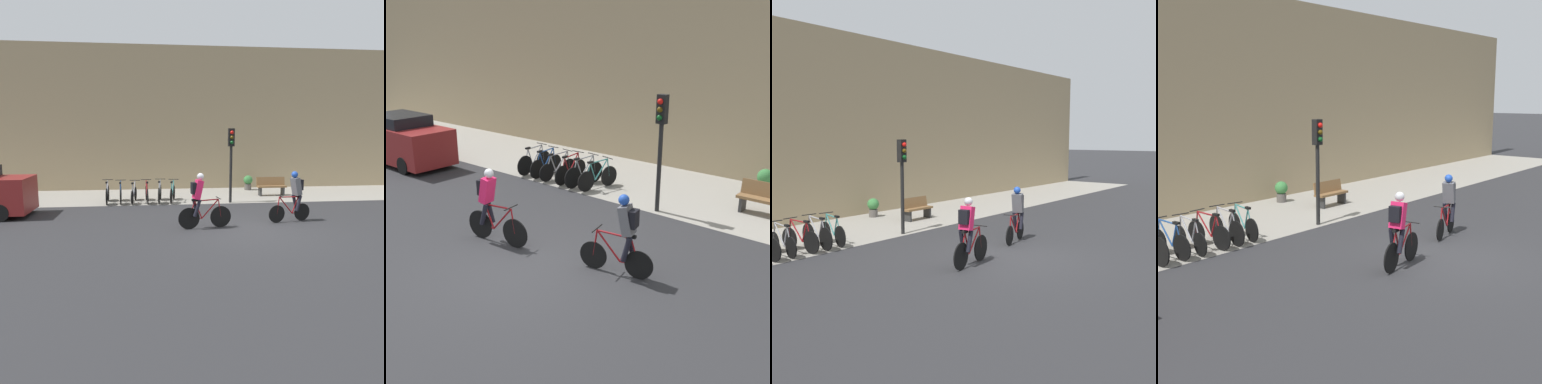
{
  "view_description": "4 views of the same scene",
  "coord_description": "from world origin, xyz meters",
  "views": [
    {
      "loc": [
        -3.05,
        -11.09,
        3.06
      ],
      "look_at": [
        -1.58,
        1.74,
        0.98
      ],
      "focal_mm": 35.0,
      "sensor_mm": 36.0,
      "label": 1
    },
    {
      "loc": [
        6.9,
        -6.25,
        4.75
      ],
      "look_at": [
        0.29,
        1.53,
        1.33
      ],
      "focal_mm": 45.0,
      "sensor_mm": 36.0,
      "label": 2
    },
    {
      "loc": [
        -11.0,
        -6.84,
        3.32
      ],
      "look_at": [
        0.02,
        1.74,
        1.7
      ],
      "focal_mm": 45.0,
      "sensor_mm": 36.0,
      "label": 3
    },
    {
      "loc": [
        -11.24,
        -6.14,
        3.93
      ],
      "look_at": [
        -0.61,
        2.59,
        1.42
      ],
      "focal_mm": 50.0,
      "sensor_mm": 36.0,
      "label": 4
    }
  ],
  "objects": [
    {
      "name": "ground",
      "position": [
        0.0,
        0.0,
        0.0
      ],
      "size": [
        200.0,
        200.0,
        0.0
      ],
      "primitive_type": "plane",
      "color": "#2B2B2D"
    },
    {
      "name": "kerb_strip",
      "position": [
        0.0,
        6.75,
        0.0
      ],
      "size": [
        44.0,
        4.5,
        0.01
      ],
      "primitive_type": "cube",
      "color": "gray",
      "rests_on": "ground"
    },
    {
      "name": "building_facade",
      "position": [
        0.0,
        9.3,
        3.74
      ],
      "size": [
        44.0,
        0.6,
        7.48
      ],
      "primitive_type": "cube",
      "color": "#9E8966",
      "rests_on": "ground"
    },
    {
      "name": "cyclist_pink",
      "position": [
        -1.47,
        0.45,
        0.95
      ],
      "size": [
        1.74,
        0.52,
        1.79
      ],
      "color": "black",
      "rests_on": "ground"
    },
    {
      "name": "cyclist_grey",
      "position": [
        1.89,
        1.07,
        0.95
      ],
      "size": [
        1.58,
        0.57,
        1.74
      ],
      "color": "black",
      "rests_on": "ground"
    },
    {
      "name": "parked_bike_0",
      "position": [
        -4.88,
        5.24,
        0.41
      ],
      "size": [
        0.46,
        1.66,
        0.99
      ],
      "color": "black",
      "rests_on": "ground"
    },
    {
      "name": "parked_bike_1",
      "position": [
        -4.31,
        5.24,
        0.39
      ],
      "size": [
        0.46,
        1.61,
        0.96
      ],
      "color": "black",
      "rests_on": "ground"
    },
    {
      "name": "parked_bike_2",
      "position": [
        -3.74,
        5.24,
        0.38
      ],
      "size": [
        0.46,
        1.63,
        0.94
      ],
      "color": "black",
      "rests_on": "ground"
    },
    {
      "name": "parked_bike_3",
      "position": [
        -3.18,
        5.24,
        0.39
      ],
      "size": [
        0.46,
        1.64,
        0.96
      ],
      "color": "black",
      "rests_on": "ground"
    },
    {
      "name": "parked_bike_4",
      "position": [
        -2.61,
        5.24,
        0.41
      ],
      "size": [
        0.46,
        1.69,
        0.98
      ],
      "color": "black",
      "rests_on": "ground"
    },
    {
      "name": "parked_bike_5",
      "position": [
        -2.05,
        5.24,
        0.39
      ],
      "size": [
        0.47,
        1.6,
        0.96
      ],
      "color": "black",
      "rests_on": "ground"
    },
    {
      "name": "traffic_light_pole",
      "position": [
        0.46,
        4.72,
        2.24
      ],
      "size": [
        0.26,
        0.3,
        3.21
      ],
      "color": "black",
      "rests_on": "ground"
    },
    {
      "name": "bench",
      "position": [
        2.82,
        6.33,
        0.46
      ],
      "size": [
        1.41,
        0.44,
        0.89
      ],
      "color": "brown",
      "rests_on": "ground"
    },
    {
      "name": "parked_car",
      "position": [
        -9.53,
        2.96,
        0.9
      ],
      "size": [
        4.3,
        1.84,
        1.85
      ],
      "color": "maroon",
      "rests_on": "ground"
    },
    {
      "name": "potted_plant",
      "position": [
        2.16,
        8.16,
        0.44
      ],
      "size": [
        0.48,
        0.48,
        0.78
      ],
      "color": "#56514C",
      "rests_on": "ground"
    }
  ]
}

